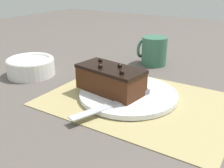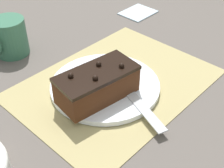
{
  "view_description": "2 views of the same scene",
  "coord_description": "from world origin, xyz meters",
  "px_view_note": "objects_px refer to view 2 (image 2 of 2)",
  "views": [
    {
      "loc": [
        -0.26,
        0.54,
        0.29
      ],
      "look_at": [
        0.06,
        0.03,
        0.04
      ],
      "focal_mm": 42.0,
      "sensor_mm": 36.0,
      "label": 1
    },
    {
      "loc": [
        0.43,
        0.4,
        0.46
      ],
      "look_at": [
        0.03,
        0.02,
        0.03
      ],
      "focal_mm": 50.0,
      "sensor_mm": 36.0,
      "label": 2
    }
  ],
  "objects_px": {
    "chocolate_cake": "(97,84)",
    "serving_knife": "(126,87)",
    "cake_plate": "(105,86)",
    "coffee_mug": "(9,37)"
  },
  "relations": [
    {
      "from": "chocolate_cake",
      "to": "serving_knife",
      "type": "distance_m",
      "value": 0.07
    },
    {
      "from": "cake_plate",
      "to": "chocolate_cake",
      "type": "xyz_separation_m",
      "value": [
        0.04,
        0.02,
        0.04
      ]
    },
    {
      "from": "chocolate_cake",
      "to": "coffee_mug",
      "type": "relative_size",
      "value": 1.87
    },
    {
      "from": "cake_plate",
      "to": "serving_knife",
      "type": "relative_size",
      "value": 1.17
    },
    {
      "from": "chocolate_cake",
      "to": "coffee_mug",
      "type": "bearing_deg",
      "value": -86.75
    },
    {
      "from": "cake_plate",
      "to": "coffee_mug",
      "type": "distance_m",
      "value": 0.3
    },
    {
      "from": "coffee_mug",
      "to": "chocolate_cake",
      "type": "bearing_deg",
      "value": 93.25
    },
    {
      "from": "chocolate_cake",
      "to": "serving_knife",
      "type": "height_order",
      "value": "chocolate_cake"
    },
    {
      "from": "chocolate_cake",
      "to": "serving_knife",
      "type": "xyz_separation_m",
      "value": [
        -0.06,
        0.03,
        -0.03
      ]
    },
    {
      "from": "serving_knife",
      "to": "coffee_mug",
      "type": "relative_size",
      "value": 2.18
    }
  ]
}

